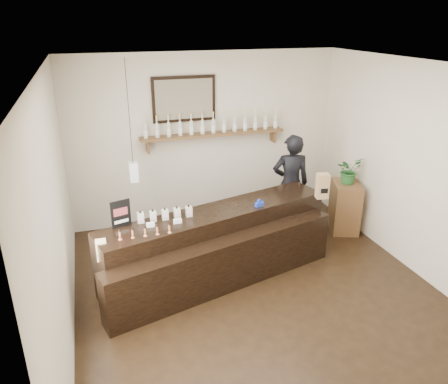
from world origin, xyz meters
TOP-DOWN VIEW (x-y plane):
  - ground at (0.00, 0.00)m, footprint 5.00×5.00m
  - room_shell at (0.00, 0.00)m, footprint 5.00×5.00m
  - back_wall_decor at (-0.14, 2.37)m, footprint 2.66×0.96m
  - counter at (-0.35, 0.58)m, footprint 3.29×1.69m
  - promo_sign at (-1.59, 0.61)m, footprint 0.24×0.09m
  - paper_bag at (1.19, 0.67)m, footprint 0.18×0.15m
  - tape_dispenser at (0.24, 0.67)m, footprint 0.13×0.07m
  - side_cabinet at (2.00, 1.27)m, footprint 0.58×0.67m
  - potted_plant at (2.00, 1.27)m, footprint 0.46×0.42m
  - shopkeeper at (1.14, 1.55)m, footprint 0.75×0.57m

SIDE VIEW (x-z plane):
  - ground at x=0.00m, z-range 0.00..0.00m
  - side_cabinet at x=2.00m, z-range 0.00..0.82m
  - counter at x=-0.35m, z-range -0.10..0.96m
  - shopkeeper at x=1.14m, z-range 0.00..1.83m
  - tape_dispenser at x=0.24m, z-range 0.90..1.00m
  - potted_plant at x=2.00m, z-range 0.82..1.25m
  - promo_sign at x=-1.59m, z-range 0.91..1.25m
  - paper_bag at x=1.19m, z-range 0.91..1.27m
  - room_shell at x=0.00m, z-range -0.80..4.20m
  - back_wall_decor at x=-0.14m, z-range 0.91..2.60m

